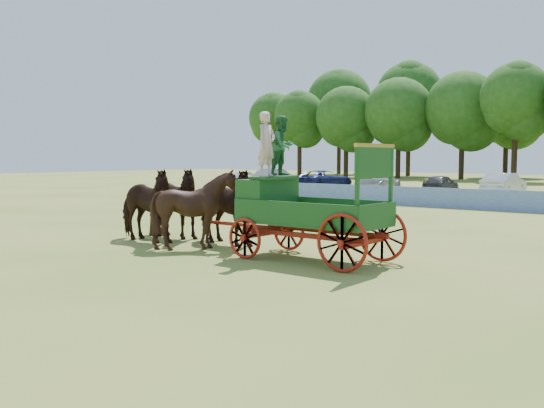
% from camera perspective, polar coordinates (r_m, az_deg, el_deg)
% --- Properties ---
extents(ground, '(160.00, 160.00, 0.00)m').
position_cam_1_polar(ground, '(17.61, -6.49, -4.32)').
color(ground, '#A09848').
rests_on(ground, ground).
extents(horse_lead_left, '(2.75, 1.26, 2.32)m').
position_cam_1_polar(horse_lead_left, '(19.43, -11.99, -0.11)').
color(horse_lead_left, black).
rests_on(horse_lead_left, ground).
extents(horse_lead_right, '(2.78, 1.32, 2.32)m').
position_cam_1_polar(horse_lead_right, '(20.14, -9.56, 0.08)').
color(horse_lead_right, black).
rests_on(horse_lead_right, ground).
extents(horse_wheel_left, '(2.33, 2.12, 2.33)m').
position_cam_1_polar(horse_wheel_left, '(17.63, -7.08, -0.50)').
color(horse_wheel_left, black).
rests_on(horse_wheel_left, ground).
extents(horse_wheel_right, '(2.86, 1.51, 2.32)m').
position_cam_1_polar(horse_wheel_right, '(18.41, -4.61, -0.28)').
color(horse_wheel_right, black).
rests_on(horse_wheel_right, ground).
extents(farm_dray, '(6.00, 2.00, 3.87)m').
position_cam_1_polar(farm_dray, '(16.07, 1.68, 1.03)').
color(farm_dray, '#9B140F').
rests_on(farm_dray, ground).
extents(sponsor_banner, '(26.00, 0.08, 1.05)m').
position_cam_1_polar(sponsor_banner, '(33.11, 15.01, 0.60)').
color(sponsor_banner, '#1D40A2').
rests_on(sponsor_banner, ground).
extents(parked_cars, '(46.52, 7.21, 1.62)m').
position_cam_1_polar(parked_cars, '(44.95, 18.82, 1.82)').
color(parked_cars, silver).
rests_on(parked_cars, ground).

